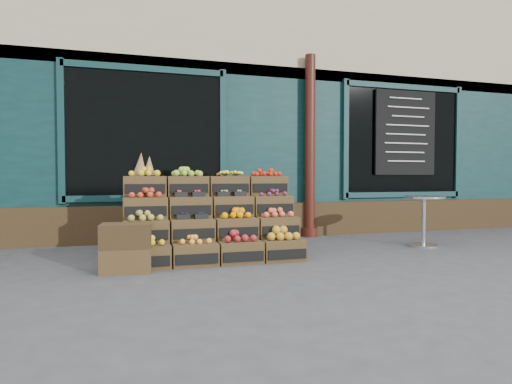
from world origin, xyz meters
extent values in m
plane|color=#404042|center=(0.00, 0.00, 0.00)|extent=(60.00, 60.00, 0.00)
cube|color=#0D2E2E|center=(0.00, 5.20, 2.40)|extent=(12.00, 6.00, 4.80)
cube|color=#C1B28C|center=(0.00, 2.28, 3.80)|extent=(12.00, 0.18, 2.00)
cube|color=#0D2E2E|center=(0.00, 2.25, 1.50)|extent=(12.00, 0.12, 3.00)
cube|color=#372716|center=(0.00, 2.18, 0.30)|extent=(12.00, 0.18, 0.60)
cube|color=black|center=(-1.60, 2.18, 1.75)|extent=(2.40, 0.06, 2.00)
cube|color=black|center=(3.20, 2.18, 1.75)|extent=(2.40, 0.06, 2.00)
cylinder|color=#3D150E|center=(1.20, 2.05, 1.60)|extent=(0.18, 0.18, 3.20)
cube|color=black|center=(3.20, 2.10, 1.90)|extent=(1.30, 0.04, 1.60)
cube|color=#49361D|center=(-1.68, 0.16, 0.13)|extent=(0.54, 0.37, 0.27)
cube|color=black|center=(-1.68, -0.03, 0.11)|extent=(0.49, 0.02, 0.12)
cube|color=yellow|center=(-1.68, 0.16, 0.31)|extent=(0.43, 0.28, 0.09)
cube|color=#49361D|center=(-1.13, 0.16, 0.13)|extent=(0.54, 0.37, 0.27)
cube|color=black|center=(-1.13, -0.04, 0.11)|extent=(0.49, 0.02, 0.12)
cube|color=#FFA42D|center=(-1.13, 0.16, 0.30)|extent=(0.43, 0.28, 0.07)
cube|color=#49361D|center=(-0.57, 0.15, 0.13)|extent=(0.54, 0.37, 0.27)
cube|color=black|center=(-0.58, -0.04, 0.11)|extent=(0.49, 0.02, 0.12)
cube|color=maroon|center=(-0.57, 0.15, 0.32)|extent=(0.43, 0.28, 0.10)
cube|color=#49361D|center=(-0.02, 0.15, 0.13)|extent=(0.54, 0.37, 0.27)
cube|color=black|center=(-0.02, -0.05, 0.11)|extent=(0.49, 0.02, 0.12)
cube|color=#BE8821|center=(-0.02, 0.15, 0.33)|extent=(0.43, 0.28, 0.12)
cube|color=#49361D|center=(-1.68, 0.39, 0.40)|extent=(0.54, 0.37, 0.27)
cube|color=black|center=(-1.68, 0.19, 0.37)|extent=(0.49, 0.02, 0.12)
cube|color=#9C933E|center=(-1.68, 0.39, 0.58)|extent=(0.43, 0.28, 0.09)
cube|color=#49361D|center=(-1.13, 0.39, 0.40)|extent=(0.54, 0.37, 0.27)
cube|color=black|center=(-1.13, 0.19, 0.37)|extent=(0.49, 0.02, 0.12)
cube|color=#151A39|center=(-1.13, 0.39, 0.55)|extent=(0.43, 0.28, 0.03)
cube|color=#49361D|center=(-0.57, 0.38, 0.40)|extent=(0.54, 0.37, 0.27)
cube|color=black|center=(-0.57, 0.18, 0.37)|extent=(0.49, 0.02, 0.12)
cube|color=orange|center=(-0.57, 0.38, 0.58)|extent=(0.43, 0.28, 0.09)
cube|color=#49361D|center=(-0.02, 0.38, 0.40)|extent=(0.54, 0.37, 0.27)
cube|color=black|center=(-0.02, 0.18, 0.37)|extent=(0.49, 0.02, 0.12)
cube|color=#E45C41|center=(-0.02, 0.38, 0.58)|extent=(0.43, 0.28, 0.09)
cube|color=#49361D|center=(-1.68, 0.62, 0.67)|extent=(0.54, 0.37, 0.27)
cube|color=black|center=(-1.68, 0.42, 0.64)|extent=(0.49, 0.02, 0.12)
cube|color=#B0301E|center=(-1.68, 0.62, 0.85)|extent=(0.43, 0.28, 0.09)
cube|color=#49361D|center=(-1.12, 0.61, 0.67)|extent=(0.54, 0.37, 0.27)
cube|color=black|center=(-1.13, 0.41, 0.64)|extent=(0.49, 0.02, 0.12)
cube|color=red|center=(-1.12, 0.61, 0.82)|extent=(0.43, 0.28, 0.04)
cube|color=#49361D|center=(-0.57, 0.61, 0.67)|extent=(0.54, 0.37, 0.27)
cube|color=black|center=(-0.57, 0.41, 0.64)|extent=(0.49, 0.02, 0.12)
cube|color=#A3D05C|center=(-0.57, 0.61, 0.82)|extent=(0.43, 0.28, 0.03)
cube|color=#49361D|center=(-0.02, 0.60, 0.67)|extent=(0.54, 0.37, 0.27)
cube|color=black|center=(-0.02, 0.41, 0.64)|extent=(0.49, 0.02, 0.12)
cube|color=#571D3C|center=(-0.02, 0.60, 0.84)|extent=(0.43, 0.28, 0.07)
cube|color=#49361D|center=(-1.68, 0.84, 0.93)|extent=(0.54, 0.37, 0.27)
cube|color=black|center=(-1.68, 0.64, 0.91)|extent=(0.49, 0.02, 0.12)
cube|color=gold|center=(-1.68, 0.84, 1.11)|extent=(0.43, 0.28, 0.09)
cube|color=#49361D|center=(-1.12, 0.84, 0.93)|extent=(0.54, 0.37, 0.27)
cube|color=black|center=(-1.12, 0.64, 0.91)|extent=(0.49, 0.02, 0.12)
cube|color=#8DB935|center=(-1.12, 0.84, 1.11)|extent=(0.43, 0.28, 0.09)
cube|color=#49361D|center=(-0.57, 0.83, 0.93)|extent=(0.54, 0.37, 0.27)
cube|color=black|center=(-0.57, 0.64, 0.91)|extent=(0.49, 0.02, 0.12)
cube|color=yellow|center=(-0.57, 0.83, 1.11)|extent=(0.43, 0.28, 0.08)
cube|color=#49361D|center=(-0.01, 0.83, 0.93)|extent=(0.54, 0.37, 0.27)
cube|color=black|center=(-0.02, 0.63, 0.91)|extent=(0.49, 0.02, 0.12)
cube|color=red|center=(-0.01, 0.83, 1.11)|extent=(0.43, 0.28, 0.08)
cube|color=#372716|center=(-0.85, 0.38, 0.13)|extent=(2.20, 0.39, 0.27)
cube|color=#372716|center=(-0.85, 0.61, 0.27)|extent=(2.20, 0.39, 0.53)
cube|color=#372716|center=(-0.85, 0.83, 0.40)|extent=(2.20, 0.39, 0.80)
cone|color=olive|center=(-1.73, 0.84, 1.22)|extent=(0.18, 0.18, 0.31)
cone|color=olive|center=(-1.62, 0.88, 1.20)|extent=(0.16, 0.16, 0.27)
cube|color=#49361D|center=(-1.91, 0.02, 0.13)|extent=(0.57, 0.42, 0.27)
cube|color=#372716|center=(-1.91, 0.02, 0.40)|extent=(0.57, 0.42, 0.27)
cylinder|color=silver|center=(2.41, 0.54, 0.02)|extent=(0.45, 0.45, 0.03)
cylinder|color=silver|center=(2.41, 0.54, 0.38)|extent=(0.06, 0.06, 0.73)
cylinder|color=silver|center=(2.41, 0.54, 0.75)|extent=(0.61, 0.61, 0.03)
imported|color=#1E6B2C|center=(-1.63, 2.69, 1.00)|extent=(0.74, 0.49, 2.00)
camera|label=1|loc=(-1.88, -4.92, 1.05)|focal=30.00mm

